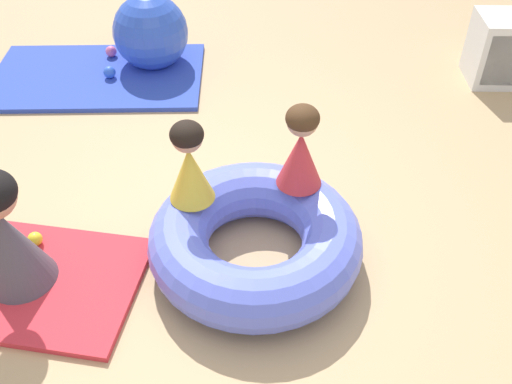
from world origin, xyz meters
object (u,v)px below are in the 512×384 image
at_px(play_ball_pink, 111,51).
at_px(child_in_yellow, 189,163).
at_px(exercise_ball_large, 151,32).
at_px(child_in_red, 301,147).
at_px(storage_cube, 500,50).
at_px(play_ball_blue, 109,72).
at_px(adult_seated, 5,232).
at_px(play_ball_yellow, 35,239).
at_px(inflatable_cushion, 255,240).

bearing_deg(play_ball_pink, child_in_yellow, -66.26).
xyz_separation_m(child_in_yellow, exercise_ball_large, (-0.59, 2.14, -0.27)).
bearing_deg(child_in_red, storage_cube, 6.47).
relative_size(child_in_red, play_ball_blue, 5.10).
relative_size(child_in_red, storage_cube, 0.93).
relative_size(play_ball_pink, storage_cube, 0.18).
height_order(adult_seated, play_ball_yellow, adult_seated).
bearing_deg(play_ball_yellow, child_in_red, 8.97).
relative_size(inflatable_cushion, child_in_red, 2.34).
relative_size(play_ball_blue, play_ball_pink, 1.04).
bearing_deg(adult_seated, child_in_yellow, -106.88).
relative_size(play_ball_yellow, storage_cube, 0.15).
bearing_deg(adult_seated, play_ball_pink, -36.93).
bearing_deg(inflatable_cushion, play_ball_blue, 122.24).
bearing_deg(storage_cube, play_ball_yellow, -148.03).
bearing_deg(play_ball_yellow, storage_cube, 31.97).
relative_size(play_ball_blue, play_ball_yellow, 1.18).
bearing_deg(child_in_yellow, adult_seated, 114.04).
height_order(adult_seated, play_ball_pink, adult_seated).
xyz_separation_m(child_in_red, play_ball_pink, (-1.59, 2.10, -0.51)).
xyz_separation_m(child_in_yellow, play_ball_blue, (-0.92, 1.86, -0.50)).
height_order(play_ball_blue, storage_cube, storage_cube).
bearing_deg(inflatable_cushion, play_ball_pink, 119.22).
distance_m(adult_seated, exercise_ball_large, 2.53).
distance_m(inflatable_cushion, storage_cube, 2.91).
relative_size(child_in_yellow, play_ball_pink, 5.15).
distance_m(child_in_yellow, exercise_ball_large, 2.24).
relative_size(play_ball_pink, play_ball_yellow, 1.14).
xyz_separation_m(play_ball_blue, exercise_ball_large, (0.33, 0.28, 0.23)).
height_order(child_in_red, play_ball_yellow, child_in_red).
relative_size(adult_seated, exercise_ball_large, 1.16).
bearing_deg(exercise_ball_large, play_ball_yellow, -98.99).
relative_size(exercise_ball_large, storage_cube, 1.15).
bearing_deg(inflatable_cushion, child_in_red, 51.23).
xyz_separation_m(play_ball_blue, play_ball_yellow, (-0.02, -1.96, -0.01)).
relative_size(child_in_yellow, play_ball_blue, 4.95).
bearing_deg(inflatable_cushion, storage_cube, 46.81).
xyz_separation_m(child_in_yellow, adult_seated, (-0.93, -0.36, -0.19)).
bearing_deg(inflatable_cushion, exercise_ball_large, 112.28).
xyz_separation_m(inflatable_cushion, play_ball_blue, (-1.28, 2.03, -0.08)).
bearing_deg(exercise_ball_large, inflatable_cushion, -67.72).
distance_m(inflatable_cushion, exercise_ball_large, 2.50).
bearing_deg(play_ball_blue, play_ball_yellow, -90.65).
height_order(play_ball_blue, exercise_ball_large, exercise_ball_large).
distance_m(child_in_red, play_ball_pink, 2.68).
height_order(child_in_yellow, exercise_ball_large, child_in_yellow).
bearing_deg(child_in_yellow, play_ball_yellow, 98.98).
bearing_deg(storage_cube, child_in_red, -133.89).
distance_m(exercise_ball_large, storage_cube, 2.94).
bearing_deg(adult_seated, play_ball_blue, -38.45).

